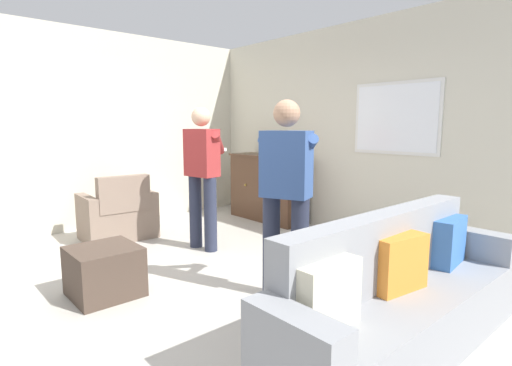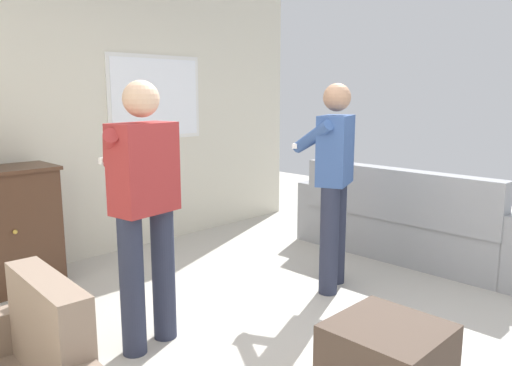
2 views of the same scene
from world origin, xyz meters
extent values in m
plane|color=#B2ADA3|center=(0.00, 0.00, 0.00)|extent=(10.40, 10.40, 0.00)
cube|color=beige|center=(0.00, 2.66, 1.40)|extent=(5.20, 0.12, 2.80)
cube|color=silver|center=(0.65, 2.60, 1.56)|extent=(1.12, 0.02, 0.87)
cube|color=white|center=(0.65, 2.59, 1.56)|extent=(1.04, 0.03, 0.79)
cube|color=gray|center=(2.04, 0.41, 0.21)|extent=(0.55, 1.97, 0.42)
cube|color=gray|center=(1.83, 0.41, 0.66)|extent=(0.18, 1.97, 0.49)
cube|color=gray|center=(2.04, 1.48, 0.32)|extent=(0.55, 0.18, 0.64)
cube|color=#386BB7|center=(1.96, 1.15, 0.60)|extent=(0.19, 0.42, 0.36)
cube|color=orange|center=(1.96, 0.41, 0.60)|extent=(0.20, 0.42, 0.36)
cube|color=beige|center=(1.96, -0.32, 0.60)|extent=(0.14, 0.40, 0.36)
cube|color=#7F6B5B|center=(-1.58, 0.11, 0.62)|extent=(0.18, 0.65, 0.45)
sphere|color=#B79338|center=(-1.03, 2.06, 0.54)|extent=(0.04, 0.04, 0.04)
cube|color=#47382D|center=(-0.18, -0.69, 0.21)|extent=(0.55, 0.55, 0.43)
cylinder|color=#282D42|center=(-0.84, 0.68, 0.44)|extent=(0.15, 0.15, 0.88)
cylinder|color=#282D42|center=(-0.59, 0.72, 0.44)|extent=(0.15, 0.15, 0.88)
cube|color=#9E2D2D|center=(-0.71, 0.70, 1.16)|extent=(0.43, 0.28, 0.55)
sphere|color=#D8AD8C|center=(-0.71, 0.70, 1.57)|extent=(0.22, 0.22, 0.22)
cylinder|color=#9E2D2D|center=(-0.85, 0.84, 1.27)|extent=(0.28, 0.43, 0.29)
cylinder|color=#9E2D2D|center=(-0.62, 0.88, 1.27)|extent=(0.37, 0.38, 0.29)
cube|color=white|center=(-0.76, 1.02, 1.18)|extent=(0.15, 0.06, 0.04)
cylinder|color=#282D42|center=(0.78, 0.40, 0.44)|extent=(0.15, 0.15, 0.88)
cylinder|color=#282D42|center=(1.02, 0.50, 0.44)|extent=(0.15, 0.15, 0.88)
cube|color=#385693|center=(0.90, 0.45, 1.16)|extent=(0.45, 0.36, 0.55)
sphere|color=tan|center=(0.90, 0.45, 1.57)|extent=(0.22, 0.22, 0.22)
cylinder|color=#385693|center=(0.73, 0.56, 1.27)|extent=(0.19, 0.45, 0.29)
cylinder|color=#385693|center=(0.94, 0.65, 1.27)|extent=(0.42, 0.31, 0.29)
cube|color=white|center=(0.78, 0.75, 1.18)|extent=(0.15, 0.09, 0.04)
camera|label=1|loc=(3.19, -1.90, 1.48)|focal=28.00mm
camera|label=2|loc=(-2.35, -1.89, 1.61)|focal=35.00mm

